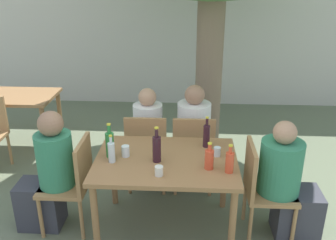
{
  "coord_description": "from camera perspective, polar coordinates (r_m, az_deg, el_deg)",
  "views": [
    {
      "loc": [
        0.19,
        -2.94,
        2.36
      ],
      "look_at": [
        0.0,
        0.3,
        1.02
      ],
      "focal_mm": 40.0,
      "sensor_mm": 36.0,
      "label": 1
    }
  ],
  "objects": [
    {
      "name": "soda_bottle_4",
      "position": [
        3.18,
        6.3,
        -5.87
      ],
      "size": [
        0.08,
        0.08,
        0.24
      ],
      "color": "#DB4C2D",
      "rests_on": "dining_table_front"
    },
    {
      "name": "person_seated_0",
      "position": [
        3.69,
        -17.81,
        -8.29
      ],
      "size": [
        0.57,
        0.33,
        1.19
      ],
      "rotation": [
        0.0,
        0.0,
        -1.57
      ],
      "color": "#383842",
      "rests_on": "ground_plane"
    },
    {
      "name": "wine_bottle_1",
      "position": [
        3.25,
        -1.73,
        -4.33
      ],
      "size": [
        0.08,
        0.08,
        0.33
      ],
      "color": "#331923",
      "rests_on": "dining_table_front"
    },
    {
      "name": "patio_chair_3",
      "position": [
        4.07,
        3.89,
        -4.4
      ],
      "size": [
        0.44,
        0.44,
        0.91
      ],
      "rotation": [
        0.0,
        0.0,
        3.14
      ],
      "color": "#A87A4C",
      "rests_on": "ground_plane"
    },
    {
      "name": "wine_bottle_3",
      "position": [
        3.53,
        5.88,
        -2.33
      ],
      "size": [
        0.06,
        0.06,
        0.3
      ],
      "color": "#331923",
      "rests_on": "dining_table_front"
    },
    {
      "name": "patio_chair_2",
      "position": [
        4.1,
        -3.23,
        -4.22
      ],
      "size": [
        0.44,
        0.44,
        0.91
      ],
      "rotation": [
        0.0,
        0.0,
        3.14
      ],
      "color": "#A87A4C",
      "rests_on": "ground_plane"
    },
    {
      "name": "person_seated_2",
      "position": [
        4.32,
        -2.87,
        -2.94
      ],
      "size": [
        0.32,
        0.56,
        1.15
      ],
      "rotation": [
        0.0,
        0.0,
        3.14
      ],
      "color": "#383842",
      "rests_on": "ground_plane"
    },
    {
      "name": "drinking_glass_0",
      "position": [
        3.41,
        7.5,
        -4.8
      ],
      "size": [
        0.06,
        0.06,
        0.09
      ],
      "color": "silver",
      "rests_on": "dining_table_front"
    },
    {
      "name": "patio_chair_1",
      "position": [
        3.54,
        14.06,
        -9.61
      ],
      "size": [
        0.44,
        0.44,
        0.91
      ],
      "rotation": [
        0.0,
        0.0,
        1.57
      ],
      "color": "#A87A4C",
      "rests_on": "ground_plane"
    },
    {
      "name": "cafe_building_wall",
      "position": [
        6.64,
        1.71,
        14.18
      ],
      "size": [
        10.0,
        0.08,
        2.8
      ],
      "color": "beige",
      "rests_on": "ground_plane"
    },
    {
      "name": "green_bottle_0",
      "position": [
        3.38,
        -8.85,
        -3.62
      ],
      "size": [
        0.08,
        0.08,
        0.32
      ],
      "color": "#287A38",
      "rests_on": "dining_table_front"
    },
    {
      "name": "dining_table_front",
      "position": [
        3.4,
        -0.29,
        -7.26
      ],
      "size": [
        1.27,
        0.92,
        0.77
      ],
      "color": "#996B42",
      "rests_on": "ground_plane"
    },
    {
      "name": "drinking_glass_2",
      "position": [
        3.08,
        -1.39,
        -7.76
      ],
      "size": [
        0.07,
        0.07,
        0.08
      ],
      "color": "silver",
      "rests_on": "dining_table_front"
    },
    {
      "name": "person_seated_3",
      "position": [
        4.27,
        3.88,
        -2.77
      ],
      "size": [
        0.36,
        0.58,
        1.2
      ],
      "rotation": [
        0.0,
        0.0,
        3.14
      ],
      "color": "#383842",
      "rests_on": "ground_plane"
    },
    {
      "name": "patio_chair_0",
      "position": [
        3.63,
        -14.24,
        -8.76
      ],
      "size": [
        0.44,
        0.44,
        0.91
      ],
      "rotation": [
        0.0,
        0.0,
        -1.57
      ],
      "color": "#A87A4C",
      "rests_on": "ground_plane"
    },
    {
      "name": "soda_bottle_2",
      "position": [
        3.14,
        9.37,
        -6.29
      ],
      "size": [
        0.07,
        0.07,
        0.25
      ],
      "color": "#DB4C2D",
      "rests_on": "dining_table_front"
    },
    {
      "name": "drinking_glass_1",
      "position": [
        3.39,
        -6.49,
        -4.73
      ],
      "size": [
        0.07,
        0.07,
        0.1
      ],
      "color": "white",
      "rests_on": "dining_table_front"
    },
    {
      "name": "person_seated_1",
      "position": [
        3.59,
        17.81,
        -9.6
      ],
      "size": [
        0.59,
        0.38,
        1.15
      ],
      "rotation": [
        0.0,
        0.0,
        1.57
      ],
      "color": "#383842",
      "rests_on": "ground_plane"
    },
    {
      "name": "water_bottle_5",
      "position": [
        3.29,
        -8.61,
        -4.8
      ],
      "size": [
        0.06,
        0.06,
        0.26
      ],
      "color": "silver",
      "rests_on": "dining_table_front"
    },
    {
      "name": "ground_plane",
      "position": [
        3.78,
        -0.27,
        -16.18
      ],
      "size": [
        30.0,
        30.0,
        0.0
      ],
      "primitive_type": "plane",
      "color": "#667056"
    },
    {
      "name": "dining_table_back",
      "position": [
        5.47,
        -23.33,
        2.52
      ],
      "size": [
        1.3,
        0.73,
        0.77
      ],
      "color": "#996B42",
      "rests_on": "ground_plane"
    }
  ]
}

